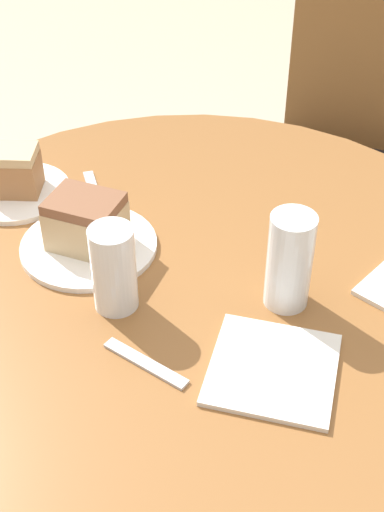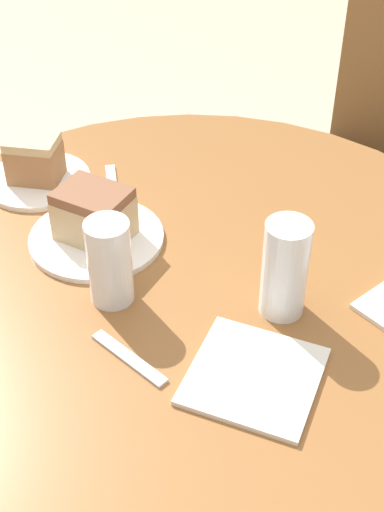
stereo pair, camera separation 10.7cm
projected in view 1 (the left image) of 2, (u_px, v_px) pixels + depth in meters
table at (192, 369)px, 1.24m from camera, size 1.04×1.04×0.76m
chair at (343, 157)px, 1.91m from camera, size 0.44×0.49×0.94m
plate_near at (89, 246)px, 1.15m from camera, size 0.22×0.22×0.01m
plate_far at (17, 192)px, 1.27m from camera, size 0.19×0.19×0.01m
cake_slice_near at (86, 222)px, 1.12m from camera, size 0.12×0.09×0.09m
cake_slice_far at (13, 170)px, 1.24m from camera, size 0.11×0.10×0.08m
glass_lemonade at (289, 265)px, 1.01m from camera, size 0.07×0.07×0.15m
glass_water at (114, 274)px, 1.02m from camera, size 0.07×0.07×0.14m
napkin_stack at (273, 369)px, 0.95m from camera, size 0.19×0.19×0.01m
fork at (96, 199)px, 1.26m from camera, size 0.13×0.15×0.00m
spoon at (145, 363)px, 0.96m from camera, size 0.14×0.04×0.00m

